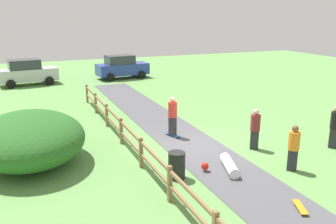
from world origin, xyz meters
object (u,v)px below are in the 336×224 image
(bush_large, at_px, (29,139))
(bystander_black, at_px, (335,125))
(parked_car_blue, at_px, (122,67))
(skater_riding, at_px, (173,114))
(skater_fallen, at_px, (227,166))
(skateboard_loose, at_px, (300,207))
(bystander_orange, at_px, (294,146))
(trash_bin, at_px, (177,165))
(parked_car_silver, at_px, (27,72))
(bystander_maroon, at_px, (255,127))

(bush_large, xyz_separation_m, bystander_black, (11.25, -3.08, 0.04))
(bystander_black, distance_m, parked_car_blue, 19.11)
(skater_riding, height_order, skater_fallen, skater_riding)
(skater_riding, height_order, parked_car_blue, parked_car_blue)
(skater_riding, bearing_deg, bystander_black, -34.29)
(skateboard_loose, bearing_deg, skater_riding, 96.93)
(bystander_black, bearing_deg, bystander_orange, -160.27)
(trash_bin, distance_m, parked_car_silver, 19.31)
(bystander_orange, height_order, bystander_maroon, bystander_maroon)
(skater_riding, bearing_deg, bystander_maroon, -47.07)
(skater_fallen, bearing_deg, trash_bin, 174.77)
(bush_large, bearing_deg, bystander_black, -15.30)
(trash_bin, distance_m, bystander_maroon, 4.12)
(parked_car_blue, bearing_deg, skater_riding, -97.26)
(skateboard_loose, distance_m, parked_car_blue, 22.06)
(skater_riding, xyz_separation_m, bystander_maroon, (2.42, -2.60, -0.11))
(bush_large, relative_size, skateboard_loose, 5.70)
(bystander_maroon, bearing_deg, trash_bin, -162.74)
(bystander_orange, distance_m, bystander_maroon, 2.18)
(bystander_black, relative_size, parked_car_blue, 0.40)
(trash_bin, distance_m, bystander_black, 6.93)
(bush_large, relative_size, bystander_black, 2.67)
(bush_large, xyz_separation_m, trash_bin, (4.34, -3.19, -0.47))
(bystander_black, relative_size, parked_car_silver, 0.40)
(skater_fallen, xyz_separation_m, parked_car_silver, (-5.74, 19.07, 0.76))
(bystander_black, distance_m, bystander_maroon, 3.20)
(bystander_black, xyz_separation_m, bystander_maroon, (-3.00, 1.10, -0.05))
(bystander_black, xyz_separation_m, parked_car_silver, (-10.82, 18.79, -0.00))
(trash_bin, xyz_separation_m, parked_car_blue, (3.42, 18.90, 0.51))
(trash_bin, distance_m, skater_fallen, 1.86)
(skater_riding, bearing_deg, parked_car_silver, 109.70)
(trash_bin, distance_m, parked_car_blue, 19.22)
(skater_fallen, relative_size, parked_car_blue, 0.35)
(skateboard_loose, height_order, bystander_maroon, bystander_maroon)
(bystander_black, height_order, parked_car_silver, parked_car_silver)
(trash_bin, height_order, skater_riding, skater_riding)
(skater_riding, distance_m, bystander_maroon, 3.55)
(bush_large, distance_m, trash_bin, 5.41)
(skater_riding, bearing_deg, skateboard_loose, -83.07)
(bystander_black, bearing_deg, skater_fallen, -176.82)
(bush_large, distance_m, skateboard_loose, 9.22)
(skater_fallen, distance_m, bystander_black, 5.15)
(bush_large, height_order, parked_car_blue, parked_car_blue)
(parked_car_silver, xyz_separation_m, parked_car_blue, (7.32, 0.00, 0.00))
(bystander_orange, xyz_separation_m, bystander_maroon, (0.00, 2.18, 0.02))
(trash_bin, xyz_separation_m, skater_riding, (1.49, 3.81, 0.57))
(skateboard_loose, xyz_separation_m, bystander_orange, (1.57, 2.15, 0.80))
(skater_fallen, bearing_deg, bush_large, 151.42)
(trash_bin, relative_size, parked_car_silver, 0.21)
(parked_car_silver, bearing_deg, skateboard_loose, -74.17)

